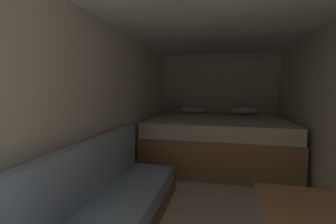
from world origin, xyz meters
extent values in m
plane|color=beige|center=(0.00, 2.11, 0.00)|extent=(7.03, 7.03, 0.00)
cube|color=beige|center=(0.00, 4.65, 0.99)|extent=(2.43, 0.05, 1.99)
cube|color=beige|center=(-1.19, 2.11, 0.99)|extent=(0.05, 5.03, 1.99)
cube|color=white|center=(0.00, 2.11, 2.01)|extent=(2.43, 5.03, 0.05)
cube|color=#9E7247|center=(0.00, 3.68, 0.28)|extent=(2.21, 1.80, 0.56)
cube|color=beige|center=(0.00, 3.68, 0.67)|extent=(2.17, 1.76, 0.22)
ellipsoid|color=white|center=(-0.50, 4.38, 0.85)|extent=(0.49, 0.30, 0.15)
ellipsoid|color=white|center=(0.50, 4.38, 0.85)|extent=(0.49, 0.30, 0.15)
cube|color=#99A3B7|center=(-1.09, 1.26, 0.55)|extent=(0.12, 2.46, 0.50)
camera|label=1|loc=(0.05, -0.23, 1.26)|focal=24.29mm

